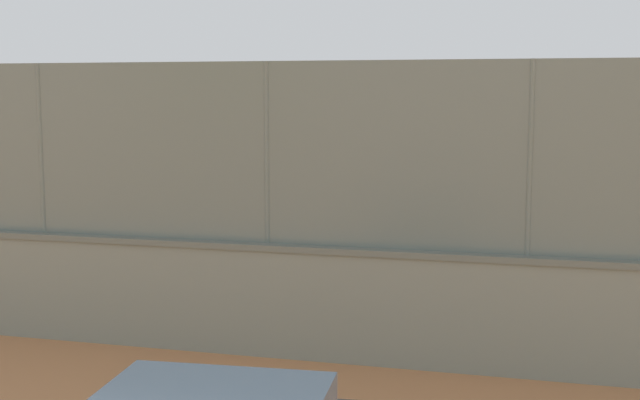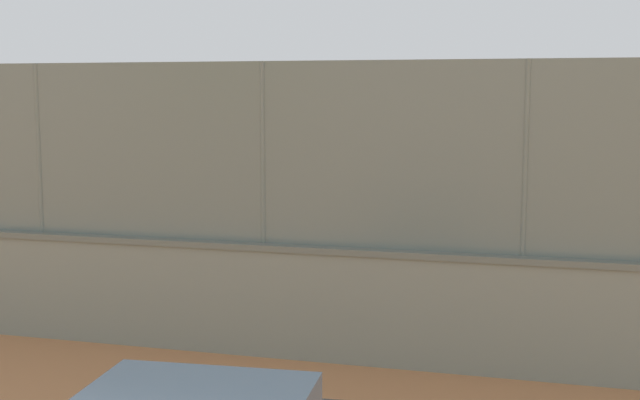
% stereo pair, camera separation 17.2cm
% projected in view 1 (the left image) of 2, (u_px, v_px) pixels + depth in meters
% --- Properties ---
extents(ground_plane, '(260.00, 260.00, 0.00)m').
position_uv_depth(ground_plane, '(313.00, 212.00, 24.75)').
color(ground_plane, '#B27247').
extents(player_at_service_line, '(0.77, 1.28, 1.66)m').
position_uv_depth(player_at_service_line, '(509.00, 237.00, 14.78)').
color(player_at_service_line, navy).
rests_on(player_at_service_line, ground_plane).
extents(player_foreground_swinging, '(0.88, 1.02, 1.51)m').
position_uv_depth(player_foreground_swinging, '(389.00, 195.00, 21.57)').
color(player_foreground_swinging, navy).
rests_on(player_foreground_swinging, ground_plane).
extents(sports_ball, '(0.10, 0.10, 0.10)m').
position_uv_depth(sports_ball, '(428.00, 297.00, 14.30)').
color(sports_ball, yellow).
rests_on(sports_ball, ground_plane).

